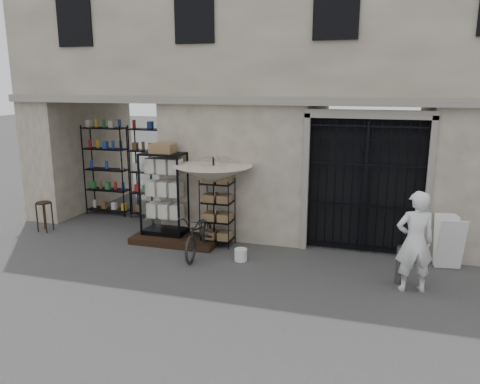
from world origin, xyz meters
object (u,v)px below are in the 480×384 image
(wooden_stool, at_px, (45,216))
(easel_sign, at_px, (449,242))
(market_umbrella, at_px, (213,170))
(shopkeeper, at_px, (410,290))
(steel_bollard, at_px, (399,265))
(wire_rack, at_px, (218,213))
(bicycle, at_px, (200,254))
(display_cabinet, at_px, (164,198))
(white_bucket, at_px, (241,255))

(wooden_stool, xyz_separation_m, easel_sign, (9.32, 0.31, 0.15))
(market_umbrella, xyz_separation_m, shopkeeper, (4.16, -1.17, -1.77))
(wooden_stool, distance_m, steel_bollard, 8.41)
(wire_rack, xyz_separation_m, shopkeeper, (4.11, -1.27, -0.75))
(market_umbrella, xyz_separation_m, bicycle, (-0.13, -0.55, -1.77))
(easel_sign, bearing_deg, wooden_stool, 173.14)
(shopkeeper, distance_m, easel_sign, 1.60)
(wire_rack, distance_m, bicycle, 1.01)
(wooden_stool, relative_size, easel_sign, 0.72)
(steel_bollard, distance_m, easel_sign, 1.44)
(display_cabinet, height_order, shopkeeper, display_cabinet)
(market_umbrella, distance_m, bicycle, 1.86)
(wire_rack, xyz_separation_m, bicycle, (-0.18, -0.65, -0.75))
(steel_bollard, height_order, easel_sign, easel_sign)
(wire_rack, relative_size, shopkeeper, 0.84)
(white_bucket, bearing_deg, wooden_stool, 174.53)
(display_cabinet, relative_size, bicycle, 1.18)
(wooden_stool, bearing_deg, easel_sign, 1.90)
(display_cabinet, bearing_deg, wire_rack, -0.23)
(market_umbrella, height_order, wooden_stool, market_umbrella)
(market_umbrella, height_order, shopkeeper, market_umbrella)
(wire_rack, bearing_deg, display_cabinet, 171.93)
(easel_sign, bearing_deg, wire_rack, 171.72)
(bicycle, distance_m, shopkeeper, 4.33)
(wire_rack, height_order, bicycle, wire_rack)
(display_cabinet, distance_m, wire_rack, 1.34)
(wire_rack, bearing_deg, market_umbrella, -124.13)
(white_bucket, bearing_deg, steel_bollard, -4.75)
(wooden_stool, relative_size, steel_bollard, 1.02)
(bicycle, height_order, wooden_stool, bicycle)
(white_bucket, height_order, shopkeeper, white_bucket)
(steel_bollard, bearing_deg, display_cabinet, 168.57)
(market_umbrella, bearing_deg, bicycle, -103.39)
(market_umbrella, bearing_deg, display_cabinet, 174.43)
(display_cabinet, bearing_deg, bicycle, -29.98)
(market_umbrella, relative_size, bicycle, 1.40)
(display_cabinet, height_order, easel_sign, display_cabinet)
(wire_rack, height_order, shopkeeper, wire_rack)
(wire_rack, bearing_deg, steel_bollard, -21.90)
(steel_bollard, bearing_deg, white_bucket, 175.25)
(market_umbrella, distance_m, shopkeeper, 4.67)
(steel_bollard, bearing_deg, easel_sign, 48.55)
(white_bucket, bearing_deg, display_cabinet, 159.25)
(white_bucket, bearing_deg, bicycle, 172.94)
(wire_rack, height_order, market_umbrella, market_umbrella)
(wire_rack, bearing_deg, white_bucket, -51.80)
(easel_sign, bearing_deg, steel_bollard, -140.22)
(display_cabinet, relative_size, easel_sign, 1.98)
(white_bucket, height_order, easel_sign, easel_sign)
(white_bucket, relative_size, bicycle, 0.15)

